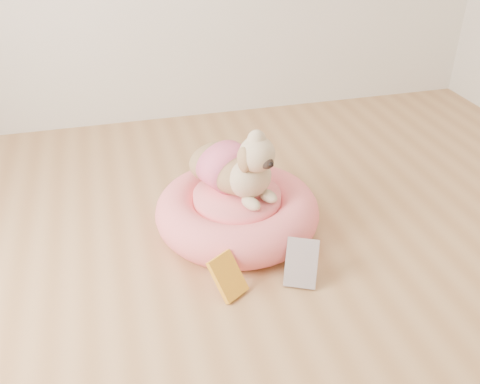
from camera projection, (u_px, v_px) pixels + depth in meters
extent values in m
plane|color=#AB7747|center=(310.00, 378.00, 1.77)|extent=(4.50, 4.50, 0.00)
cylinder|color=#FF6374|center=(237.00, 218.00, 2.47)|extent=(0.54, 0.54, 0.11)
torus|color=#FF6374|center=(237.00, 211.00, 2.45)|extent=(0.75, 0.75, 0.19)
cylinder|color=#FF6374|center=(237.00, 202.00, 2.43)|extent=(0.40, 0.40, 0.10)
cube|color=yellow|center=(228.00, 276.00, 2.09)|extent=(0.17, 0.17, 0.16)
cube|color=white|center=(301.00, 263.00, 2.14)|extent=(0.17, 0.17, 0.18)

